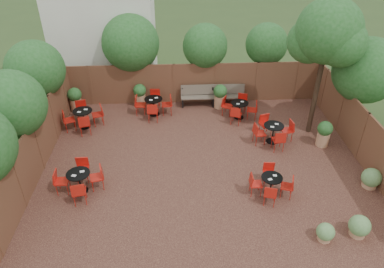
{
  "coord_description": "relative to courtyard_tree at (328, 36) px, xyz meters",
  "views": [
    {
      "loc": [
        -1.01,
        -11.02,
        8.48
      ],
      "look_at": [
        -0.39,
        0.5,
        1.0
      ],
      "focal_mm": 33.96,
      "sensor_mm": 36.0,
      "label": 1
    }
  ],
  "objects": [
    {
      "name": "bistro_tables",
      "position": [
        -5.7,
        -0.41,
        -3.73
      ],
      "size": [
        9.67,
        7.22,
        0.95
      ],
      "color": "black",
      "rests_on": "courtyard_paving"
    },
    {
      "name": "park_bench_right",
      "position": [
        -3.16,
        2.65,
        -3.68
      ],
      "size": [
        1.62,
        0.55,
        0.99
      ],
      "rotation": [
        0.0,
        0.0,
        -0.02
      ],
      "color": "brown",
      "rests_on": "courtyard_paving"
    },
    {
      "name": "neighbour_building",
      "position": [
        -9.24,
        6.02,
        -0.21
      ],
      "size": [
        5.0,
        4.0,
        8.0
      ],
      "primitive_type": "cube",
      "color": "silver",
      "rests_on": "ground"
    },
    {
      "name": "low_shrubs",
      "position": [
        -0.05,
        -4.9,
        -3.86
      ],
      "size": [
        3.02,
        2.84,
        0.73
      ],
      "color": "tan",
      "rests_on": "courtyard_paving"
    },
    {
      "name": "planters",
      "position": [
        -5.51,
        1.69,
        -3.57
      ],
      "size": [
        11.21,
        4.4,
        1.18
      ],
      "color": "tan",
      "rests_on": "courtyard_paving"
    },
    {
      "name": "ground",
      "position": [
        -4.74,
        -1.98,
        -4.21
      ],
      "size": [
        80.0,
        80.0,
        0.0
      ],
      "primitive_type": "plane",
      "color": "#354F23",
      "rests_on": "ground"
    },
    {
      "name": "courtyard_tree",
      "position": [
        0.0,
        0.0,
        0.0
      ],
      "size": [
        2.66,
        2.56,
        5.61
      ],
      "rotation": [
        0.0,
        0.0,
        -0.18
      ],
      "color": "black",
      "rests_on": "courtyard_paving"
    },
    {
      "name": "overhang_foliage",
      "position": [
        -6.53,
        0.63,
        -1.48
      ],
      "size": [
        15.85,
        10.78,
        2.69
      ],
      "color": "#1D541B",
      "rests_on": "ground"
    },
    {
      "name": "fence_back",
      "position": [
        -4.74,
        3.02,
        -3.21
      ],
      "size": [
        12.0,
        0.08,
        2.0
      ],
      "primitive_type": "cube",
      "color": "#55321F",
      "rests_on": "ground"
    },
    {
      "name": "park_bench_left",
      "position": [
        -4.64,
        2.66,
        -3.68
      ],
      "size": [
        1.62,
        0.53,
        1.0
      ],
      "rotation": [
        0.0,
        0.0,
        0.01
      ],
      "color": "brown",
      "rests_on": "courtyard_paving"
    },
    {
      "name": "fence_left",
      "position": [
        -10.74,
        -1.98,
        -3.21
      ],
      "size": [
        0.08,
        10.0,
        2.0
      ],
      "primitive_type": "cube",
      "color": "#55321F",
      "rests_on": "ground"
    },
    {
      "name": "courtyard_paving",
      "position": [
        -4.74,
        -1.98,
        -4.2
      ],
      "size": [
        12.0,
        10.0,
        0.02
      ],
      "primitive_type": "cube",
      "color": "#321914",
      "rests_on": "ground"
    },
    {
      "name": "fence_right",
      "position": [
        1.26,
        -1.98,
        -3.21
      ],
      "size": [
        0.08,
        10.0,
        2.0
      ],
      "primitive_type": "cube",
      "color": "#55321F",
      "rests_on": "ground"
    }
  ]
}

